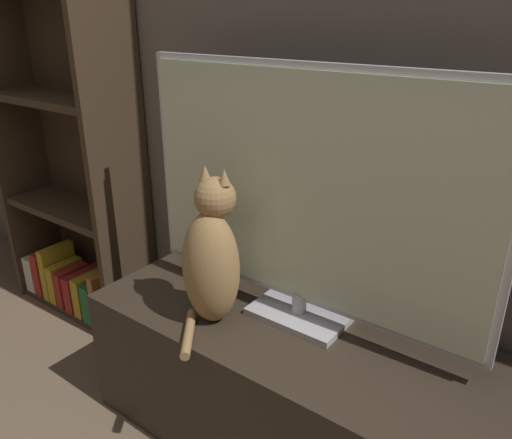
# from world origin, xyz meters

# --- Properties ---
(wall_back) EXTENTS (4.80, 0.05, 2.60)m
(wall_back) POSITION_xyz_m (0.00, 1.22, 1.30)
(wall_back) COLOR #60564C
(wall_back) RESTS_ON ground_plane
(tv_stand) EXTENTS (1.30, 0.50, 0.45)m
(tv_stand) POSITION_xyz_m (0.00, 0.93, 0.22)
(tv_stand) COLOR #33281E
(tv_stand) RESTS_ON ground_plane
(tv) EXTENTS (1.09, 0.18, 0.75)m
(tv) POSITION_xyz_m (-0.02, 0.99, 0.84)
(tv) COLOR #B7B7BC
(tv) RESTS_ON tv_stand
(cat) EXTENTS (0.18, 0.30, 0.47)m
(cat) POSITION_xyz_m (-0.23, 0.83, 0.65)
(cat) COLOR #997547
(cat) RESTS_ON tv_stand
(bookshelf) EXTENTS (0.73, 0.28, 1.48)m
(bookshelf) POSITION_xyz_m (-1.25, 1.09, 0.62)
(bookshelf) COLOR #3D2D1E
(bookshelf) RESTS_ON ground_plane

